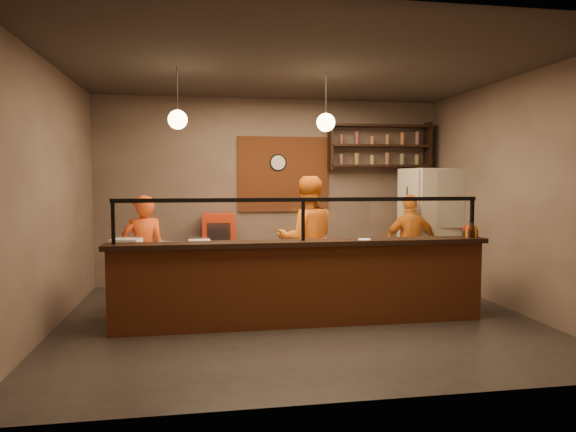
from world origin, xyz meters
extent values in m
plane|color=black|center=(0.00, 0.00, 0.00)|extent=(6.00, 6.00, 0.00)
plane|color=#332C27|center=(0.00, 0.00, 3.20)|extent=(6.00, 6.00, 0.00)
plane|color=#6F5C51|center=(0.00, 2.50, 1.60)|extent=(6.00, 0.00, 6.00)
plane|color=#6F5C51|center=(-3.00, 0.00, 1.60)|extent=(0.00, 5.00, 5.00)
plane|color=#6F5C51|center=(3.00, 0.00, 1.60)|extent=(0.00, 5.00, 5.00)
plane|color=#6F5C51|center=(0.00, -2.50, 1.60)|extent=(6.00, 0.00, 6.00)
cube|color=brown|center=(0.20, 2.47, 1.90)|extent=(1.60, 0.04, 1.30)
cube|color=brown|center=(0.00, -0.30, 0.50)|extent=(4.60, 0.25, 1.00)
cube|color=black|center=(0.00, -0.30, 1.03)|extent=(4.70, 0.37, 0.06)
cube|color=gray|center=(0.00, 0.20, 0.42)|extent=(4.60, 0.75, 0.85)
cube|color=silver|center=(0.00, 0.20, 0.88)|extent=(4.60, 0.75, 0.05)
cube|color=white|center=(0.00, -0.30, 1.31)|extent=(4.40, 0.02, 0.50)
cube|color=black|center=(0.00, -0.30, 1.56)|extent=(4.50, 0.05, 0.05)
cube|color=black|center=(-2.22, -0.30, 1.31)|extent=(0.04, 0.04, 0.50)
cube|color=black|center=(0.00, -0.30, 1.31)|extent=(0.04, 0.04, 0.50)
cube|color=black|center=(2.22, -0.30, 1.31)|extent=(0.04, 0.04, 0.50)
cube|color=black|center=(1.90, 2.32, 2.05)|extent=(1.80, 0.28, 0.04)
cube|color=black|center=(1.90, 2.32, 2.40)|extent=(1.80, 0.28, 0.04)
cube|color=black|center=(1.90, 2.32, 2.75)|extent=(1.80, 0.28, 0.04)
cube|color=black|center=(1.00, 2.32, 2.40)|extent=(0.04, 0.28, 0.85)
cube|color=black|center=(2.80, 2.32, 2.40)|extent=(0.04, 0.28, 0.85)
cylinder|color=black|center=(0.10, 2.46, 2.10)|extent=(0.30, 0.04, 0.30)
cylinder|color=black|center=(-1.50, 0.20, 2.90)|extent=(0.01, 0.01, 0.60)
sphere|color=#FFDA8C|center=(-1.50, 0.20, 2.55)|extent=(0.24, 0.24, 0.24)
cylinder|color=black|center=(0.40, 0.20, 2.90)|extent=(0.01, 0.01, 0.60)
sphere|color=#FFDA8C|center=(0.40, 0.20, 2.55)|extent=(0.24, 0.24, 0.24)
imported|color=#D94614|center=(-2.02, 0.87, 0.79)|extent=(0.64, 0.48, 1.59)
imported|color=orange|center=(0.31, 0.95, 0.93)|extent=(0.92, 0.72, 1.86)
imported|color=orange|center=(2.05, 1.25, 0.78)|extent=(0.92, 0.39, 1.57)
cube|color=beige|center=(2.60, 1.73, 1.00)|extent=(0.93, 0.89, 1.99)
cube|color=#B2270B|center=(-0.95, 2.15, 0.62)|extent=(0.54, 0.49, 1.25)
cylinder|color=#F2ECCD|center=(-0.49, 0.24, 0.91)|extent=(0.58, 0.58, 0.01)
cube|color=silver|center=(-2.15, 0.17, 0.98)|extent=(0.39, 0.33, 0.17)
cube|color=white|center=(-1.25, 0.20, 0.97)|extent=(0.29, 0.24, 0.13)
cube|color=silver|center=(-1.64, -0.02, 0.97)|extent=(0.34, 0.32, 0.14)
cylinder|color=yellow|center=(-1.57, 0.13, 0.93)|extent=(0.36, 0.18, 0.06)
cube|color=black|center=(2.20, -0.30, 1.11)|extent=(0.20, 0.18, 0.09)
cylinder|color=black|center=(2.20, -0.34, 1.15)|extent=(0.05, 0.05, 0.19)
cylinder|color=white|center=(0.76, -0.36, 1.07)|extent=(0.17, 0.17, 0.01)
camera|label=1|loc=(-1.21, -6.40, 1.80)|focal=32.00mm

